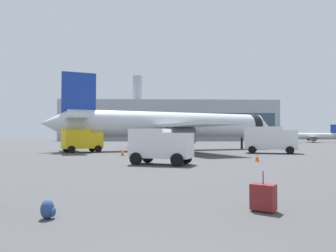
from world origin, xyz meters
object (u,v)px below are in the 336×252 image
object	(u,v)px
airplane_taxiing	(310,136)
service_truck	(82,140)
safety_cone_far	(123,152)
airplane_at_gate	(172,125)
fuel_truck	(270,139)
rolling_suitcase	(263,197)
traveller_backpack	(48,209)
cargo_van	(160,145)
safety_cone_near	(141,153)
safety_cone_mid	(257,157)

from	to	relation	value
airplane_taxiing	service_truck	xyz separation A→B (m)	(-59.68, -59.93, -0.42)
airplane_taxiing	safety_cone_far	xyz separation A→B (m)	(-53.73, -66.58, -1.70)
service_truck	airplane_at_gate	bearing A→B (deg)	26.47
fuel_truck	safety_cone_far	world-z (taller)	fuel_truck
rolling_suitcase	traveller_backpack	world-z (taller)	rolling_suitcase
service_truck	fuel_truck	bearing A→B (deg)	-6.58
airplane_at_gate	safety_cone_far	world-z (taller)	airplane_at_gate
cargo_van	rolling_suitcase	distance (m)	14.22
rolling_suitcase	traveller_backpack	bearing A→B (deg)	-174.05
safety_cone_far	rolling_suitcase	world-z (taller)	rolling_suitcase
cargo_van	traveller_backpack	world-z (taller)	cargo_van
service_truck	safety_cone_near	xyz separation A→B (m)	(8.05, -8.73, -1.24)
airplane_at_gate	rolling_suitcase	xyz separation A→B (m)	(0.91, -36.72, -3.27)
rolling_suitcase	safety_cone_mid	bearing A→B (deg)	72.52
safety_cone_far	rolling_suitcase	xyz separation A→B (m)	(6.68, -24.24, 0.06)
service_truck	safety_cone_far	world-z (taller)	service_truck
safety_cone_mid	rolling_suitcase	bearing A→B (deg)	-107.48
fuel_truck	safety_cone_near	size ratio (longest dim) A/B	8.78
airplane_taxiing	cargo_van	xyz separation A→B (m)	(-49.79, -76.91, -0.58)
safety_cone_near	traveller_backpack	bearing A→B (deg)	-92.65
fuel_truck	safety_cone_far	bearing A→B (deg)	-167.06
airplane_taxiing	cargo_van	bearing A→B (deg)	-122.92
airplane_at_gate	airplane_taxiing	world-z (taller)	airplane_at_gate
fuel_truck	rolling_suitcase	bearing A→B (deg)	-110.59
service_truck	safety_cone_mid	bearing A→B (deg)	-38.89
fuel_truck	safety_cone_mid	xyz separation A→B (m)	(-5.40, -11.70, -1.44)
airplane_at_gate	airplane_taxiing	xyz separation A→B (m)	(47.96, 54.10, -1.63)
safety_cone_far	cargo_van	bearing A→B (deg)	-69.11
airplane_at_gate	rolling_suitcase	world-z (taller)	airplane_at_gate
safety_cone_near	safety_cone_far	world-z (taller)	safety_cone_near
cargo_van	safety_cone_mid	bearing A→B (deg)	18.16
airplane_taxiing	fuel_truck	distance (m)	72.45
airplane_taxiing	traveller_backpack	distance (m)	105.52
safety_cone_mid	safety_cone_near	bearing A→B (deg)	149.98
fuel_truck	airplane_taxiing	bearing A→B (deg)	59.79
cargo_van	safety_cone_far	bearing A→B (deg)	110.89
airplane_at_gate	safety_cone_near	bearing A→B (deg)	-104.12
cargo_van	rolling_suitcase	world-z (taller)	cargo_van
airplane_taxiing	rolling_suitcase	distance (m)	102.30
safety_cone_mid	cargo_van	bearing A→B (deg)	-161.84
cargo_van	rolling_suitcase	xyz separation A→B (m)	(2.73, -13.91, -1.06)
service_truck	safety_cone_mid	distance (m)	22.94
safety_cone_mid	traveller_backpack	world-z (taller)	safety_cone_mid
airplane_at_gate	safety_cone_mid	world-z (taller)	airplane_at_gate
service_truck	safety_cone_near	size ratio (longest dim) A/B	7.13
rolling_suitcase	traveller_backpack	xyz separation A→B (m)	(-5.63, -0.59, -0.16)
airplane_at_gate	rolling_suitcase	size ratio (longest dim) A/B	31.57
airplane_at_gate	cargo_van	size ratio (longest dim) A/B	7.19
airplane_taxiing	safety_cone_near	xyz separation A→B (m)	(-51.63, -68.66, -1.67)
service_truck	traveller_backpack	world-z (taller)	service_truck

